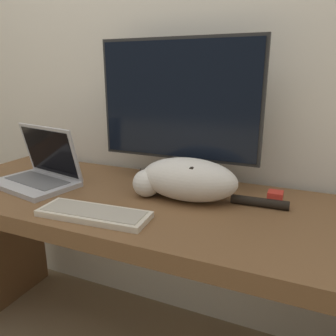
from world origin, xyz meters
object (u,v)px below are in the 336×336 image
object	(u,v)px
monitor	(178,110)
laptop	(39,173)
external_keyboard	(94,214)
cat	(186,179)

from	to	relation	value
monitor	laptop	bearing A→B (deg)	-159.44
monitor	external_keyboard	size ratio (longest dim) A/B	1.71
external_keyboard	cat	xyz separation A→B (m)	(0.22, 0.26, 0.07)
external_keyboard	cat	bearing A→B (deg)	45.51
laptop	cat	world-z (taller)	laptop
cat	external_keyboard	bearing A→B (deg)	-132.90
monitor	cat	distance (m)	0.28
monitor	laptop	xyz separation A→B (m)	(-0.54, -0.20, -0.26)
monitor	cat	size ratio (longest dim) A/B	1.16
external_keyboard	cat	world-z (taller)	cat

